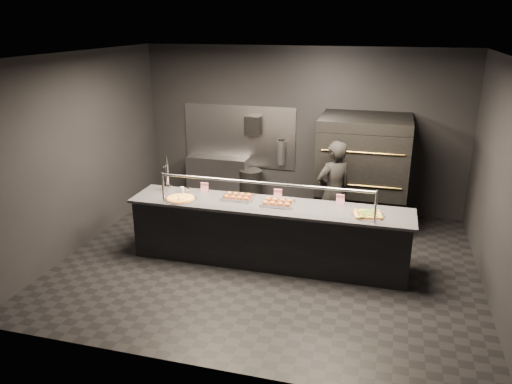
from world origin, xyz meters
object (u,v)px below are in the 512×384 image
at_px(pizza_oven, 363,171).
at_px(slider_tray_b, 278,203).
at_px(service_counter, 268,233).
at_px(round_pizza, 181,199).
at_px(prep_shelf, 218,179).
at_px(towel_dispenser, 253,125).
at_px(worker, 333,192).
at_px(fire_extinguisher, 281,153).
at_px(beer_tap, 168,180).
at_px(trash_bin, 251,188).
at_px(slider_tray_a, 238,197).
at_px(square_pizza, 368,214).

height_order(pizza_oven, slider_tray_b, pizza_oven).
xyz_separation_m(service_counter, round_pizza, (-1.30, -0.15, 0.47)).
distance_m(prep_shelf, round_pizza, 2.53).
distance_m(service_counter, towel_dispenser, 2.78).
relative_size(prep_shelf, worker, 0.72).
relative_size(fire_extinguisher, slider_tray_b, 1.01).
height_order(fire_extinguisher, slider_tray_b, fire_extinguisher).
xyz_separation_m(pizza_oven, fire_extinguisher, (-1.55, 0.50, 0.09)).
bearing_deg(service_counter, towel_dispenser, 110.63).
distance_m(pizza_oven, worker, 0.96).
relative_size(pizza_oven, beer_tap, 3.31).
bearing_deg(towel_dispenser, trash_bin, -90.00).
relative_size(fire_extinguisher, slider_tray_a, 1.00).
relative_size(service_counter, beer_tap, 7.10).
bearing_deg(fire_extinguisher, beer_tap, -120.83).
bearing_deg(trash_bin, worker, -34.89).
distance_m(fire_extinguisher, slider_tray_a, 2.28).
xyz_separation_m(prep_shelf, round_pizza, (0.30, -2.47, 0.49)).
relative_size(round_pizza, square_pizza, 1.07).
distance_m(beer_tap, trash_bin, 2.28).
bearing_deg(trash_bin, slider_tray_b, -64.95).
height_order(beer_tap, trash_bin, beer_tap).
height_order(slider_tray_b, worker, worker).
xyz_separation_m(round_pizza, slider_tray_b, (1.43, 0.18, 0.01)).
xyz_separation_m(round_pizza, worker, (2.11, 1.17, -0.10)).
height_order(service_counter, fire_extinguisher, service_counter).
relative_size(pizza_oven, slider_tray_a, 3.77).
xyz_separation_m(slider_tray_b, worker, (0.69, 1.00, -0.11)).
xyz_separation_m(prep_shelf, fire_extinguisher, (1.25, 0.08, 0.61)).
xyz_separation_m(pizza_oven, trash_bin, (-2.10, 0.32, -0.61)).
bearing_deg(service_counter, slider_tray_a, 166.13).
relative_size(pizza_oven, fire_extinguisher, 3.78).
height_order(service_counter, round_pizza, service_counter).
bearing_deg(trash_bin, square_pizza, -44.79).
bearing_deg(slider_tray_a, slider_tray_b, -8.37).
bearing_deg(prep_shelf, trash_bin, -8.13).
bearing_deg(worker, round_pizza, -10.73).
height_order(service_counter, slider_tray_a, service_counter).
xyz_separation_m(prep_shelf, towel_dispenser, (0.70, 0.07, 1.10)).
bearing_deg(round_pizza, beer_tap, 136.18).
bearing_deg(round_pizza, square_pizza, 1.74).
relative_size(slider_tray_a, slider_tray_b, 1.01).
bearing_deg(prep_shelf, worker, -28.20).
relative_size(towel_dispenser, beer_tap, 0.61).
bearing_deg(prep_shelf, fire_extinguisher, 3.66).
distance_m(service_counter, square_pizza, 1.48).
bearing_deg(towel_dispenser, worker, -38.55).
bearing_deg(fire_extinguisher, pizza_oven, -17.89).
height_order(service_counter, slider_tray_b, service_counter).
relative_size(pizza_oven, slider_tray_b, 3.82).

